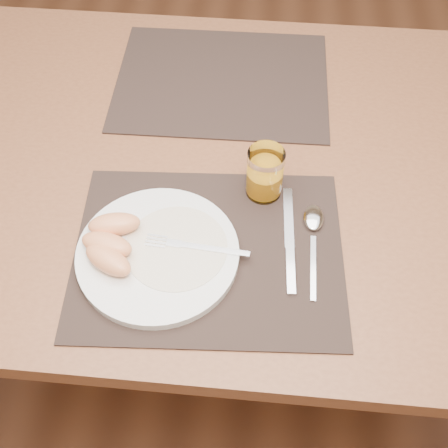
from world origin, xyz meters
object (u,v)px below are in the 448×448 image
plate (158,254)px  spoon (314,225)px  placemat_near (209,252)px  fork (188,246)px  juice_glass (265,175)px  table (218,185)px  placemat_far (222,81)px  knife (290,248)px

plate → spoon: (0.26, 0.09, -0.00)m
plate → placemat_near: bearing=11.6°
plate → fork: size_ratio=1.54×
plate → juice_glass: 0.23m
placemat_near → table: bearing=91.9°
placemat_far → fork: fork is taller
knife → fork: bearing=-172.6°
plate → juice_glass: bearing=43.3°
knife → juice_glass: juice_glass is taller
spoon → placemat_near: bearing=-158.6°
knife → spoon: (0.04, 0.05, 0.00)m
table → placemat_near: 0.24m
table → plate: plate is taller
knife → juice_glass: size_ratio=2.25×
placemat_far → spoon: spoon is taller
fork → spoon: size_ratio=0.92×
fork → knife: bearing=7.4°
table → placemat_near: size_ratio=3.11×
fork → placemat_far: bearing=88.1°
fork → juice_glass: bearing=50.5°
spoon → juice_glass: size_ratio=1.95×
juice_glass → plate: bearing=-136.7°
juice_glass → spoon: bearing=-38.7°
table → knife: size_ratio=6.35×
plate → knife: plate is taller
placemat_near → fork: size_ratio=2.57×
table → knife: bearing=-54.6°
placemat_far → fork: bearing=-91.9°
placemat_far → knife: (0.15, -0.42, 0.00)m
placemat_far → placemat_near: bearing=-87.5°
placemat_far → juice_glass: (0.10, -0.30, 0.05)m
placemat_far → juice_glass: size_ratio=4.58×
plate → juice_glass: juice_glass is taller
table → placemat_far: placemat_far is taller
placemat_near → plate: size_ratio=1.67×
spoon → fork: bearing=-161.1°
knife → spoon: spoon is taller
table → knife: knife is taller
placemat_near → knife: 0.14m
fork → plate: bearing=-163.9°
table → fork: 0.25m
placemat_far → juice_glass: juice_glass is taller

